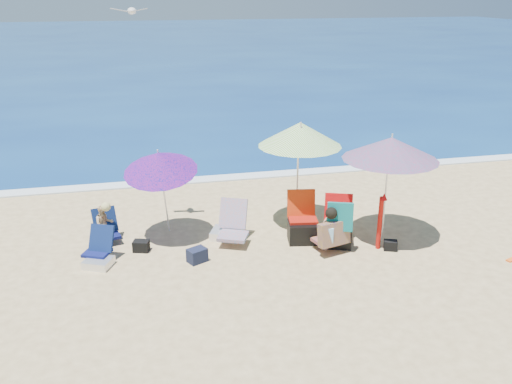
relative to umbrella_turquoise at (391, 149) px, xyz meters
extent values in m
plane|color=#D8BC84|center=(-2.34, -0.64, -1.93)|extent=(120.00, 120.00, 0.00)
cube|color=navy|center=(-2.34, 44.36, -1.98)|extent=(120.00, 80.00, 0.12)
cube|color=white|center=(-2.34, 4.46, -1.91)|extent=(120.00, 0.50, 0.04)
cylinder|color=silver|center=(-0.10, -0.13, -0.92)|extent=(0.05, 0.05, 2.01)
cone|color=#D11B56|center=(0.00, 0.00, 0.00)|extent=(2.52, 2.52, 0.45)
cylinder|color=silver|center=(0.08, 0.15, 0.20)|extent=(0.04, 0.04, 0.12)
cylinder|color=white|center=(-1.53, 1.19, -0.86)|extent=(0.05, 0.05, 2.13)
cone|color=#5BB71C|center=(-1.55, 1.04, 0.12)|extent=(2.25, 2.25, 0.51)
cylinder|color=silver|center=(-1.58, 0.90, 0.34)|extent=(0.04, 0.04, 0.13)
cylinder|color=silver|center=(-4.39, 1.09, -1.07)|extent=(0.17, 0.44, 1.67)
cone|color=#A3177B|center=(-4.46, 0.97, -0.26)|extent=(1.89, 1.92, 0.77)
cylinder|color=white|center=(-4.47, 1.02, -0.07)|extent=(0.04, 0.06, 0.12)
cylinder|color=#AE130C|center=(-0.32, -0.44, -1.38)|extent=(0.11, 0.11, 1.09)
cone|color=#A90C0E|center=(-0.32, -0.53, -0.79)|extent=(0.15, 0.15, 0.14)
cube|color=#0D144E|center=(-5.76, 0.24, -1.76)|extent=(0.60, 0.57, 0.06)
cube|color=#0D1D4B|center=(-5.66, 0.34, -1.51)|extent=(0.54, 0.44, 0.50)
cube|color=silver|center=(-5.74, 0.00, -1.85)|extent=(0.62, 0.59, 0.15)
cube|color=#D2514A|center=(-3.12, 0.33, -1.72)|extent=(0.72, 0.68, 0.07)
cube|color=#EE6554|center=(-3.03, 0.78, -1.42)|extent=(0.65, 0.53, 0.60)
cube|color=white|center=(-3.20, 0.71, -1.84)|extent=(0.75, 0.71, 0.18)
cube|color=#A0160B|center=(-1.66, 0.35, -1.49)|extent=(0.65, 0.60, 0.06)
cube|color=red|center=(-1.65, 0.52, -1.21)|extent=(0.59, 0.25, 0.58)
cube|color=black|center=(-1.71, 0.21, -1.72)|extent=(0.63, 0.58, 0.41)
cube|color=#A5230B|center=(-1.01, 0.05, -1.51)|extent=(0.70, 0.66, 0.06)
cube|color=red|center=(-0.95, 0.19, -1.23)|extent=(0.58, 0.34, 0.56)
cube|color=black|center=(-1.06, -0.12, -1.73)|extent=(0.67, 0.64, 0.40)
cube|color=#0A8571|center=(-1.15, -0.42, -1.18)|extent=(0.53, 0.34, 0.57)
cube|color=#96CEF1|center=(-1.45, -0.55, -1.48)|extent=(0.23, 0.14, 0.30)
imported|color=tan|center=(-1.29, -0.29, -1.45)|extent=(0.39, 0.31, 0.95)
cube|color=#380F6D|center=(-1.32, -0.27, -1.74)|extent=(0.63, 0.59, 0.06)
cube|color=navy|center=(-1.29, -0.49, -1.48)|extent=(0.69, 0.40, 0.48)
sphere|color=black|center=(-1.34, -0.43, -1.08)|extent=(0.23, 0.23, 0.23)
imported|color=tan|center=(-5.64, 1.08, -1.53)|extent=(0.44, 0.38, 0.78)
cube|color=#0C1144|center=(-5.59, 0.98, -1.75)|extent=(0.56, 0.52, 0.06)
cube|color=#0B1A42|center=(-5.63, 1.20, -1.50)|extent=(0.53, 0.39, 0.51)
sphere|color=#D2C679|center=(-5.57, 1.04, -1.15)|extent=(0.19, 0.19, 0.19)
cube|color=#161B31|center=(-3.91, -0.22, -1.79)|extent=(0.42, 0.38, 0.27)
cube|color=black|center=(-4.94, 0.48, -1.82)|extent=(0.35, 0.30, 0.22)
cube|color=black|center=(-0.11, -0.57, -1.83)|extent=(0.31, 0.26, 0.20)
cube|color=orange|center=(1.94, -1.50, -1.91)|extent=(0.24, 0.17, 0.03)
ellipsoid|color=silver|center=(-4.76, 1.70, 2.55)|extent=(0.21, 0.35, 0.13)
cube|color=gray|center=(-4.99, 1.69, 2.57)|extent=(0.34, 0.14, 0.07)
cube|color=#989BA0|center=(-4.63, 1.60, 2.57)|extent=(0.34, 0.14, 0.07)
camera|label=1|loc=(-4.90, -9.58, 2.96)|focal=38.61mm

